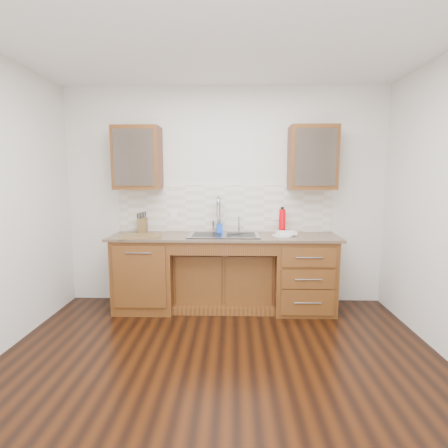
{
  "coord_description": "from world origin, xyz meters",
  "views": [
    {
      "loc": [
        0.11,
        -2.68,
        1.61
      ],
      "look_at": [
        0.0,
        1.4,
        1.05
      ],
      "focal_mm": 28.0,
      "sensor_mm": 36.0,
      "label": 1
    }
  ],
  "objects_px": {
    "soap_bottle": "(220,227)",
    "water_bottle": "(282,221)",
    "cutting_board": "(140,236)",
    "knife_block": "(143,225)",
    "plate": "(282,235)"
  },
  "relations": [
    {
      "from": "soap_bottle",
      "to": "knife_block",
      "type": "height_order",
      "value": "knife_block"
    },
    {
      "from": "plate",
      "to": "cutting_board",
      "type": "bearing_deg",
      "value": -176.65
    },
    {
      "from": "cutting_board",
      "to": "soap_bottle",
      "type": "bearing_deg",
      "value": 16.86
    },
    {
      "from": "soap_bottle",
      "to": "cutting_board",
      "type": "xyz_separation_m",
      "value": [
        -0.91,
        -0.28,
        -0.07
      ]
    },
    {
      "from": "soap_bottle",
      "to": "knife_block",
      "type": "xyz_separation_m",
      "value": [
        -0.97,
        0.07,
        0.01
      ]
    },
    {
      "from": "soap_bottle",
      "to": "water_bottle",
      "type": "relative_size",
      "value": 0.55
    },
    {
      "from": "soap_bottle",
      "to": "knife_block",
      "type": "relative_size",
      "value": 0.91
    },
    {
      "from": "knife_block",
      "to": "cutting_board",
      "type": "xyz_separation_m",
      "value": [
        0.06,
        -0.34,
        -0.08
      ]
    },
    {
      "from": "plate",
      "to": "cutting_board",
      "type": "relative_size",
      "value": 0.53
    },
    {
      "from": "water_bottle",
      "to": "knife_block",
      "type": "distance_m",
      "value": 1.75
    },
    {
      "from": "plate",
      "to": "water_bottle",
      "type": "bearing_deg",
      "value": 83.23
    },
    {
      "from": "plate",
      "to": "cutting_board",
      "type": "distance_m",
      "value": 1.66
    },
    {
      "from": "soap_bottle",
      "to": "plate",
      "type": "distance_m",
      "value": 0.77
    },
    {
      "from": "water_bottle",
      "to": "plate",
      "type": "xyz_separation_m",
      "value": [
        -0.03,
        -0.24,
        -0.14
      ]
    },
    {
      "from": "soap_bottle",
      "to": "water_bottle",
      "type": "bearing_deg",
      "value": -2.52
    }
  ]
}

